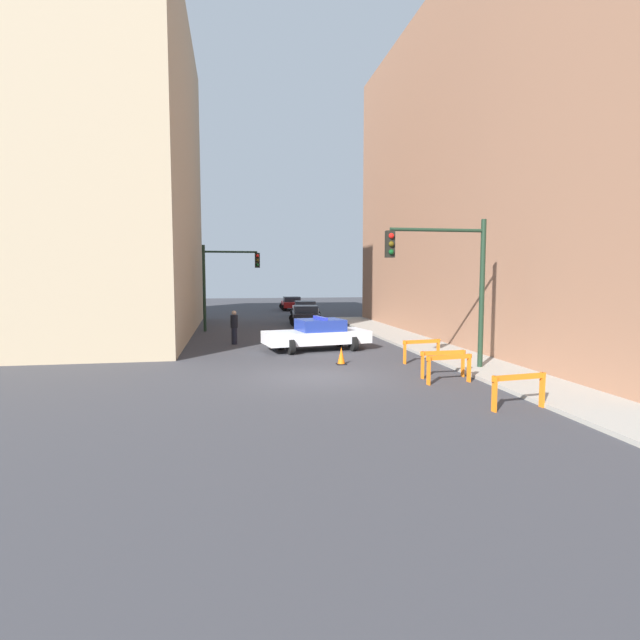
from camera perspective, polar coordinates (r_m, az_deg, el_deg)
ground_plane at (r=16.72m, az=-0.23°, el=-6.50°), size 120.00×120.00×0.00m
sidewalk_right at (r=18.77m, az=18.84°, el=-5.31°), size 2.40×44.00×0.12m
building_corner_left at (r=32.02m, az=-27.60°, el=14.77°), size 14.00×20.00×18.12m
building_right at (r=29.59m, az=24.25°, el=15.32°), size 12.00×28.00×17.69m
traffic_light_near at (r=17.96m, az=14.78°, el=5.47°), size 3.64×0.35×5.20m
traffic_light_far at (r=30.81m, az=-11.08°, el=5.05°), size 3.44×0.35×5.20m
police_car at (r=22.54m, az=-0.30°, el=-1.63°), size 4.96×2.88×1.52m
parked_car_near at (r=34.57m, az=-1.65°, el=0.62°), size 2.54×4.45×1.31m
parked_car_mid at (r=40.84m, az=-1.74°, el=1.30°), size 2.45×4.40×1.31m
parked_car_far at (r=49.23m, az=-3.26°, el=1.94°), size 2.37×4.35×1.31m
pedestrian_crossing at (r=24.81m, az=-9.78°, el=-0.77°), size 0.46×0.46×1.66m
barrier_front at (r=13.55m, az=21.78°, el=-6.95°), size 1.59×0.35×0.90m
barrier_mid at (r=16.09m, az=14.55°, el=-4.89°), size 1.59×0.35×0.90m
barrier_back at (r=16.95m, az=13.88°, el=-4.37°), size 1.60×0.22×0.90m
barrier_corner at (r=19.63m, az=11.54°, el=-3.05°), size 1.59×0.35×0.90m
traffic_cone at (r=18.97m, az=2.45°, el=-4.15°), size 0.36×0.36×0.66m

